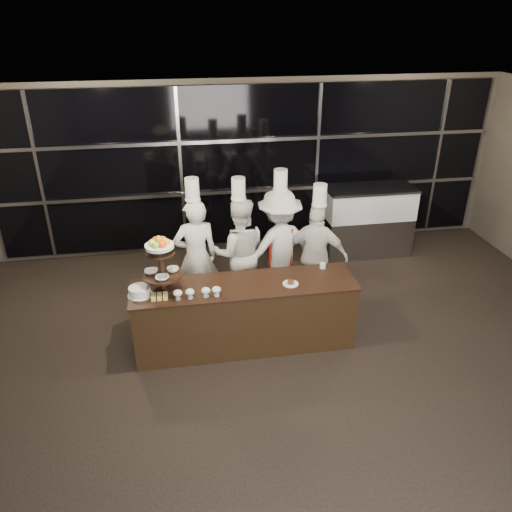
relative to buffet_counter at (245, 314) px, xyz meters
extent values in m
plane|color=black|center=(0.55, -1.94, -0.47)|extent=(10.00, 10.00, 0.00)
plane|color=black|center=(0.55, -1.94, 2.53)|extent=(10.00, 10.00, 0.00)
plane|color=#473F38|center=(0.55, 3.06, 1.03)|extent=(9.00, 0.00, 9.00)
cube|color=black|center=(0.55, 3.00, 1.03)|extent=(8.60, 0.04, 2.80)
cube|color=#A5A5AA|center=(0.55, 2.95, 0.63)|extent=(8.60, 0.06, 0.06)
cube|color=#A5A5AA|center=(0.55, 2.95, 1.53)|extent=(8.60, 0.06, 0.06)
cube|color=#A5A5AA|center=(-2.95, 2.97, 1.03)|extent=(0.05, 0.05, 2.80)
cube|color=#A5A5AA|center=(-0.65, 2.97, 1.03)|extent=(0.05, 0.05, 2.80)
cube|color=#A5A5AA|center=(1.75, 2.97, 1.03)|extent=(0.05, 0.05, 2.80)
cube|color=#A5A5AA|center=(4.05, 2.97, 1.03)|extent=(0.05, 0.05, 2.80)
cube|color=black|center=(0.00, 0.00, -0.02)|extent=(2.80, 0.70, 0.90)
cube|color=black|center=(0.00, 0.00, 0.44)|extent=(2.84, 0.74, 0.03)
cylinder|color=black|center=(-1.00, 0.00, 0.47)|extent=(0.24, 0.24, 0.03)
cylinder|color=black|center=(-1.00, 0.00, 0.80)|extent=(0.06, 0.06, 0.70)
cylinder|color=black|center=(-1.00, 0.00, 0.67)|extent=(0.48, 0.48, 0.02)
cylinder|color=black|center=(-1.00, 0.00, 0.97)|extent=(0.34, 0.34, 0.02)
cylinder|color=white|center=(-1.00, 0.00, 1.02)|extent=(0.10, 0.10, 0.06)
cylinder|color=white|center=(-1.00, 0.00, 1.07)|extent=(0.34, 0.34, 0.04)
sphere|color=orange|center=(-0.92, 0.00, 1.11)|extent=(0.09, 0.09, 0.09)
sphere|color=#65BB30|center=(-0.96, 0.07, 1.11)|extent=(0.09, 0.09, 0.09)
sphere|color=orange|center=(-1.04, 0.07, 1.11)|extent=(0.09, 0.09, 0.09)
sphere|color=yellow|center=(-1.08, 0.00, 1.11)|extent=(0.09, 0.09, 0.09)
sphere|color=#72BE30|center=(-1.04, -0.07, 1.11)|extent=(0.09, 0.09, 0.09)
sphere|color=#F74D14|center=(-0.96, -0.07, 1.11)|extent=(0.09, 0.09, 0.09)
sphere|color=orange|center=(-1.00, 0.00, 1.15)|extent=(0.09, 0.09, 0.09)
imported|color=white|center=(-1.13, 0.06, 0.71)|extent=(0.16, 0.16, 0.04)
imported|color=white|center=(-0.87, 0.06, 0.71)|extent=(0.15, 0.15, 0.05)
imported|color=white|center=(-1.00, -0.12, 0.71)|extent=(0.16, 0.16, 0.04)
cylinder|color=silver|center=(-0.83, -0.22, 0.46)|extent=(0.07, 0.07, 0.01)
cylinder|color=silver|center=(-0.83, -0.22, 0.49)|extent=(0.02, 0.02, 0.05)
ellipsoid|color=silver|center=(-0.83, -0.22, 0.54)|extent=(0.11, 0.11, 0.08)
ellipsoid|color=green|center=(-0.83, -0.22, 0.54)|extent=(0.08, 0.08, 0.05)
cylinder|color=silver|center=(-0.69, -0.22, 0.46)|extent=(0.07, 0.07, 0.01)
cylinder|color=silver|center=(-0.69, -0.22, 0.49)|extent=(0.02, 0.02, 0.05)
ellipsoid|color=silver|center=(-0.69, -0.22, 0.54)|extent=(0.11, 0.11, 0.08)
ellipsoid|color=#D32246|center=(-0.69, -0.22, 0.54)|extent=(0.08, 0.08, 0.05)
cylinder|color=silver|center=(-0.50, -0.22, 0.46)|extent=(0.07, 0.07, 0.01)
cylinder|color=silver|center=(-0.50, -0.22, 0.49)|extent=(0.02, 0.02, 0.05)
ellipsoid|color=silver|center=(-0.50, -0.22, 0.54)|extent=(0.11, 0.11, 0.08)
ellipsoid|color=beige|center=(-0.50, -0.22, 0.54)|extent=(0.08, 0.08, 0.05)
cylinder|color=silver|center=(-0.37, -0.22, 0.46)|extent=(0.07, 0.07, 0.01)
cylinder|color=silver|center=(-0.37, -0.22, 0.49)|extent=(0.02, 0.02, 0.05)
ellipsoid|color=silver|center=(-0.37, -0.22, 0.54)|extent=(0.11, 0.11, 0.08)
ellipsoid|color=#503510|center=(-0.37, -0.22, 0.54)|extent=(0.08, 0.08, 0.05)
cylinder|color=white|center=(-1.28, -0.05, 0.46)|extent=(0.30, 0.30, 0.01)
cylinder|color=white|center=(-1.28, -0.05, 0.51)|extent=(0.26, 0.26, 0.10)
cube|color=#F8D179|center=(-1.12, -0.20, 0.48)|extent=(0.06, 0.06, 0.05)
cube|color=#F8D179|center=(-1.05, -0.20, 0.48)|extent=(0.06, 0.06, 0.05)
cube|color=#F8D179|center=(-0.98, -0.20, 0.48)|extent=(0.06, 0.06, 0.05)
cube|color=#F8D179|center=(-1.12, -0.13, 0.48)|extent=(0.06, 0.06, 0.05)
cube|color=#F8D179|center=(-1.05, -0.13, 0.48)|extent=(0.06, 0.06, 0.05)
cube|color=#F8D179|center=(-0.98, -0.13, 0.48)|extent=(0.06, 0.06, 0.05)
cylinder|color=white|center=(0.57, -0.10, 0.46)|extent=(0.20, 0.20, 0.01)
cylinder|color=#4C2814|center=(0.57, -0.10, 0.49)|extent=(0.08, 0.08, 0.04)
cylinder|color=white|center=(1.09, 0.25, 0.49)|extent=(0.08, 0.08, 0.07)
cube|color=#A5A5AA|center=(2.56, 2.36, -0.12)|extent=(1.53, 0.66, 0.70)
cube|color=silver|center=(2.56, 2.36, 0.48)|extent=(1.53, 0.66, 0.50)
cube|color=#FFC67F|center=(2.56, 2.36, 0.48)|extent=(1.42, 0.55, 0.40)
cube|color=#A5A5AA|center=(2.56, 2.36, 0.75)|extent=(1.55, 0.68, 0.04)
imported|color=silver|center=(-0.55, 0.98, 0.40)|extent=(0.67, 0.49, 1.72)
cylinder|color=white|center=(-0.55, 0.98, 1.41)|extent=(0.19, 0.19, 0.30)
cylinder|color=white|center=(-0.55, 0.98, 1.26)|extent=(0.21, 0.21, 0.03)
imported|color=white|center=(0.08, 1.05, 0.37)|extent=(0.85, 0.69, 1.67)
cylinder|color=white|center=(0.08, 1.05, 1.35)|extent=(0.19, 0.19, 0.30)
cylinder|color=white|center=(0.08, 1.05, 1.21)|extent=(0.21, 0.21, 0.03)
imported|color=silver|center=(0.68, 1.08, 0.41)|extent=(1.26, 0.94, 1.75)
cylinder|color=white|center=(0.68, 1.08, 1.43)|extent=(0.19, 0.19, 0.30)
cylinder|color=white|center=(0.68, 1.08, 1.29)|extent=(0.21, 0.21, 0.03)
cube|color=maroon|center=(0.68, 0.96, 0.41)|extent=(0.34, 0.03, 0.65)
imported|color=white|center=(1.18, 0.86, 0.32)|extent=(1.00, 0.73, 1.58)
cylinder|color=white|center=(1.18, 0.86, 1.26)|extent=(0.19, 0.19, 0.30)
cylinder|color=white|center=(1.18, 0.86, 1.12)|extent=(0.21, 0.21, 0.03)
camera|label=1|loc=(-0.76, -5.38, 3.61)|focal=35.00mm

